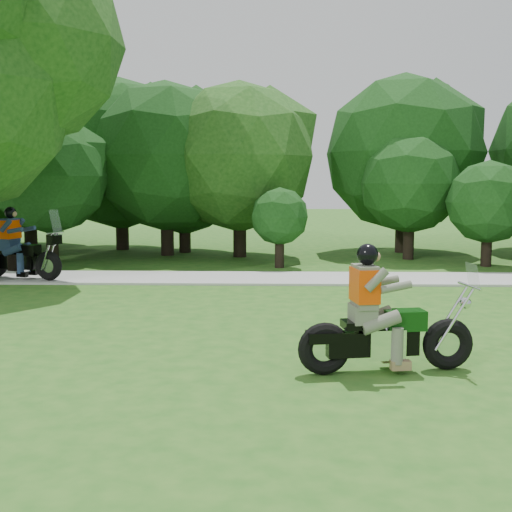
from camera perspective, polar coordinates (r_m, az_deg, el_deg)
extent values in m
plane|color=#255C1A|center=(10.13, 15.02, -9.12)|extent=(100.00, 100.00, 0.00)
cube|color=#AAAAA4|center=(17.84, 9.10, -2.00)|extent=(60.00, 2.20, 0.06)
cylinder|color=black|center=(24.26, -6.34, 2.09)|extent=(0.44, 0.44, 1.50)
sphere|color=#133811|center=(24.18, -6.41, 7.51)|extent=(4.75, 4.75, 4.75)
cylinder|color=black|center=(22.62, 13.41, 1.59)|extent=(0.37, 0.37, 1.49)
sphere|color=#133811|center=(22.53, 13.54, 6.31)|extent=(3.42, 3.42, 3.42)
cylinder|color=black|center=(21.50, 19.80, 0.69)|extent=(0.33, 0.33, 1.18)
sphere|color=#133811|center=(21.40, 19.96, 4.53)|extent=(2.62, 2.62, 2.62)
cylinder|color=black|center=(24.73, 12.85, 2.40)|extent=(0.49, 0.49, 1.80)
sphere|color=#133811|center=(24.68, 13.02, 8.91)|extent=(5.86, 5.86, 5.86)
cylinder|color=black|center=(19.95, 2.10, 0.41)|extent=(0.29, 0.29, 1.02)
sphere|color=#133811|center=(19.86, 2.12, 3.54)|extent=(1.80, 1.80, 1.80)
cylinder|color=black|center=(25.60, -11.81, 2.57)|extent=(0.49, 0.49, 1.80)
sphere|color=#133811|center=(25.55, -11.96, 8.84)|extent=(5.84, 5.84, 5.84)
cylinder|color=black|center=(22.20, -17.67, 1.50)|extent=(0.39, 0.39, 1.60)
sphere|color=#133811|center=(22.11, -17.86, 6.77)|extent=(3.81, 3.81, 3.81)
cylinder|color=black|center=(22.71, -1.45, 2.19)|extent=(0.46, 0.46, 1.80)
sphere|color=#1A4814|center=(22.65, -1.47, 8.79)|extent=(5.27, 5.27, 5.27)
cylinder|color=black|center=(23.39, -7.90, 2.26)|extent=(0.47, 0.47, 1.80)
sphere|color=#133811|center=(23.33, -8.00, 8.74)|extent=(5.36, 5.36, 5.36)
cylinder|color=black|center=(27.66, -19.42, 2.64)|extent=(0.51, 0.51, 1.80)
sphere|color=#133811|center=(27.62, -19.67, 8.74)|extent=(6.29, 6.29, 6.29)
sphere|color=#1A4814|center=(18.29, -19.88, 17.34)|extent=(5.12, 5.12, 5.12)
torus|color=black|center=(9.15, 6.07, -8.19)|extent=(0.78, 0.34, 0.76)
torus|color=black|center=(9.75, 16.67, -7.50)|extent=(0.78, 0.34, 0.76)
cube|color=black|center=(9.33, 10.27, -7.63)|extent=(1.35, 0.48, 0.35)
cube|color=silver|center=(9.39, 11.34, -7.57)|extent=(0.57, 0.45, 0.43)
cube|color=black|center=(9.41, 13.08, -5.55)|extent=(0.61, 0.41, 0.28)
cube|color=black|center=(9.22, 9.43, -6.00)|extent=(0.61, 0.43, 0.11)
cylinder|color=silver|center=(9.69, 16.98, -5.32)|extent=(0.58, 0.14, 0.89)
cylinder|color=silver|center=(9.71, 18.45, -2.56)|extent=(0.15, 0.69, 0.04)
cube|color=#555948|center=(9.19, 9.45, -5.08)|extent=(0.39, 0.46, 0.26)
cube|color=#555948|center=(9.12, 9.63, -2.68)|extent=(0.35, 0.49, 0.60)
cube|color=#EC4104|center=(9.12, 9.63, -2.55)|extent=(0.39, 0.54, 0.47)
sphere|color=black|center=(9.07, 9.88, 0.15)|extent=(0.30, 0.30, 0.30)
torus|color=black|center=(17.90, -17.95, -0.83)|extent=(0.83, 0.46, 0.79)
cube|color=black|center=(18.58, -20.63, -0.49)|extent=(1.29, 0.65, 0.36)
cube|color=silver|center=(18.46, -20.21, -0.52)|extent=(0.64, 0.53, 0.45)
cube|color=black|center=(18.25, -19.57, 0.50)|extent=(0.67, 0.50, 0.30)
cube|color=black|center=(18.63, -21.00, 0.43)|extent=(0.67, 0.53, 0.11)
cylinder|color=silver|center=(17.83, -17.88, 0.43)|extent=(0.44, 0.19, 1.02)
cylinder|color=silver|center=(17.67, -17.44, 1.98)|extent=(0.26, 0.70, 0.04)
cube|color=black|center=(19.16, -21.55, -0.32)|extent=(0.50, 0.28, 0.39)
cube|color=#1B3149|center=(18.62, -21.02, 0.91)|extent=(0.46, 0.51, 0.27)
cube|color=#1B3149|center=(18.57, -21.02, 2.16)|extent=(0.43, 0.54, 0.64)
cube|color=#EC4104|center=(18.57, -21.02, 2.23)|extent=(0.47, 0.60, 0.50)
sphere|color=black|center=(18.52, -21.00, 3.63)|extent=(0.32, 0.32, 0.32)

